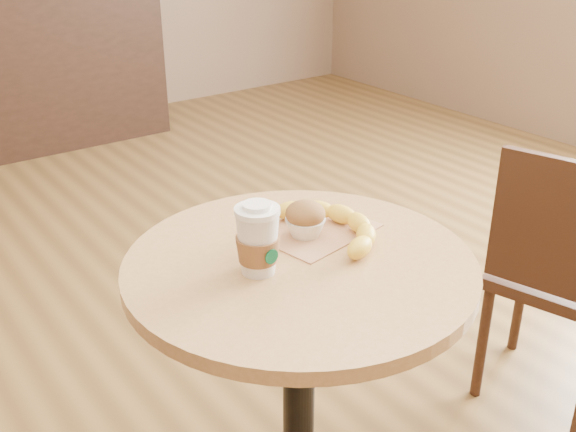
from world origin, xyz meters
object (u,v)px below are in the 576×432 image
at_px(cafe_table, 299,349).
at_px(chair_right, 559,272).
at_px(banana, 337,223).
at_px(coffee_cup, 258,242).
at_px(muffin, 305,219).

distance_m(cafe_table, chair_right, 0.88).
relative_size(cafe_table, banana, 2.52).
bearing_deg(coffee_cup, banana, 5.93).
distance_m(muffin, banana, 0.07).
bearing_deg(muffin, cafe_table, -133.28).
bearing_deg(chair_right, muffin, 65.52).
xyz_separation_m(cafe_table, banana, (0.13, 0.05, 0.24)).
height_order(cafe_table, banana, banana).
bearing_deg(coffee_cup, chair_right, -7.12).
distance_m(chair_right, banana, 0.82).
xyz_separation_m(cafe_table, muffin, (0.07, 0.07, 0.26)).
xyz_separation_m(chair_right, coffee_cup, (-0.97, 0.06, 0.37)).
relative_size(cafe_table, muffin, 8.71).
xyz_separation_m(chair_right, muffin, (-0.81, 0.13, 0.34)).
relative_size(cafe_table, coffee_cup, 5.24).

